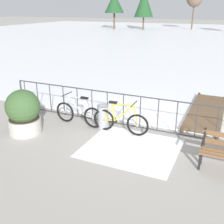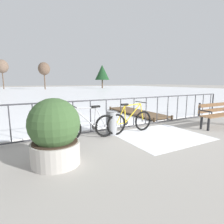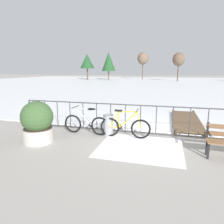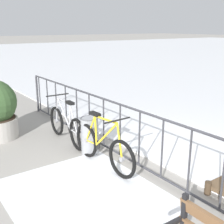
% 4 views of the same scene
% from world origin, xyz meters
% --- Properties ---
extents(ground_plane, '(160.00, 160.00, 0.00)m').
position_xyz_m(ground_plane, '(0.00, 0.00, 0.00)').
color(ground_plane, '#9E9991').
extents(frozen_pond, '(80.00, 56.00, 0.03)m').
position_xyz_m(frozen_pond, '(0.00, 28.40, 0.01)').
color(frozen_pond, white).
rests_on(frozen_pond, ground).
extents(snow_patch, '(2.43, 2.10, 0.01)m').
position_xyz_m(snow_patch, '(0.17, -1.20, 0.00)').
color(snow_patch, white).
rests_on(snow_patch, ground).
extents(railing_fence, '(9.06, 0.06, 1.07)m').
position_xyz_m(railing_fence, '(0.00, 0.00, 0.56)').
color(railing_fence, '#38383D').
rests_on(railing_fence, ground).
extents(bicycle_near_railing, '(1.71, 0.52, 0.97)m').
position_xyz_m(bicycle_near_railing, '(-0.46, -0.44, 0.37)').
color(bicycle_near_railing, black).
rests_on(bicycle_near_railing, ground).
extents(bicycle_second, '(1.71, 0.52, 0.97)m').
position_xyz_m(bicycle_second, '(-1.86, -0.43, 0.37)').
color(bicycle_second, black).
rests_on(bicycle_second, ground).
extents(planter_with_shrub, '(0.99, 0.99, 1.31)m').
position_xyz_m(planter_with_shrub, '(-3.02, -1.58, 0.64)').
color(planter_with_shrub, '#ADA8A0').
rests_on(planter_with_shrub, ground).
extents(trash_bin, '(0.35, 0.35, 0.73)m').
position_xyz_m(trash_bin, '(-1.07, -0.33, 0.37)').
color(trash_bin, gray).
rests_on(trash_bin, ground).
extents(wooden_dock, '(1.10, 3.76, 0.20)m').
position_xyz_m(wooden_dock, '(1.71, 2.13, 0.12)').
color(wooden_dock, brown).
rests_on(wooden_dock, ground).
extents(tree_far_west, '(3.07, 3.07, 6.08)m').
position_xyz_m(tree_far_west, '(-12.08, 37.13, 4.01)').
color(tree_far_west, brown).
rests_on(tree_far_west, ground).
extents(tree_west_mid, '(2.56, 2.56, 6.24)m').
position_xyz_m(tree_west_mid, '(-4.90, 40.79, 4.81)').
color(tree_west_mid, brown).
rests_on(tree_west_mid, ground).
extents(tree_east_mid, '(3.16, 3.16, 5.70)m').
position_xyz_m(tree_east_mid, '(-16.78, 36.09, 4.11)').
color(tree_east_mid, brown).
rests_on(tree_east_mid, ground).
extents(tree_far_east, '(2.36, 2.36, 5.56)m').
position_xyz_m(tree_far_east, '(2.70, 35.32, 4.23)').
color(tree_far_east, brown).
rests_on(tree_far_east, ground).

